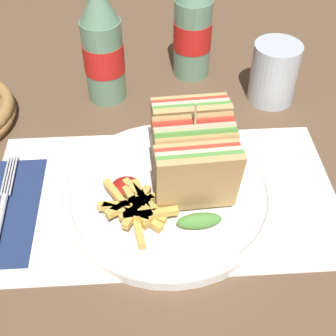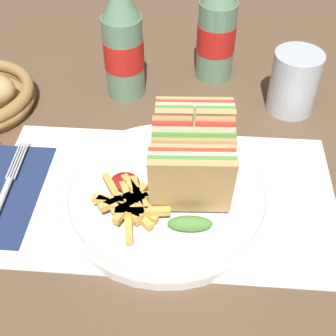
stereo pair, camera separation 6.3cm
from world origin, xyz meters
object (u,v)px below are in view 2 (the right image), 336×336
(club_sandwich, at_px, (192,159))
(coke_bottle_near, at_px, (123,42))
(fork, at_px, (2,199))
(coke_bottle_far, at_px, (217,27))
(glass_near, at_px, (293,85))
(plate_main, at_px, (167,194))

(club_sandwich, distance_m, coke_bottle_near, 0.27)
(fork, distance_m, coke_bottle_far, 0.45)
(fork, distance_m, glass_near, 0.48)
(coke_bottle_far, bearing_deg, coke_bottle_near, -157.04)
(coke_bottle_far, bearing_deg, club_sandwich, -95.52)
(coke_bottle_near, xyz_separation_m, glass_near, (0.28, -0.02, -0.05))
(plate_main, xyz_separation_m, club_sandwich, (0.03, 0.01, 0.06))
(plate_main, height_order, coke_bottle_far, coke_bottle_far)
(plate_main, height_order, club_sandwich, club_sandwich)
(plate_main, bearing_deg, coke_bottle_near, 110.18)
(club_sandwich, height_order, coke_bottle_near, coke_bottle_near)
(plate_main, relative_size, fork, 1.48)
(fork, distance_m, coke_bottle_near, 0.32)
(plate_main, relative_size, club_sandwich, 1.63)
(coke_bottle_near, bearing_deg, fork, -115.84)
(coke_bottle_near, bearing_deg, coke_bottle_far, 22.96)
(fork, xyz_separation_m, coke_bottle_far, (0.28, 0.34, 0.09))
(fork, xyz_separation_m, coke_bottle_near, (0.13, 0.27, 0.09))
(plate_main, height_order, fork, plate_main)
(coke_bottle_far, height_order, glass_near, coke_bottle_far)
(coke_bottle_far, xyz_separation_m, glass_near, (0.13, -0.09, -0.05))
(fork, bearing_deg, plate_main, 5.05)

